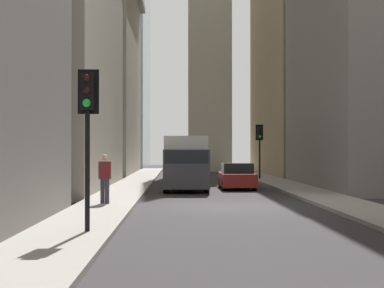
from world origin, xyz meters
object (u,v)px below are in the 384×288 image
Objects in this scene: traffic_light_foreground at (87,112)px; delivery_truck at (186,163)px; traffic_light_midblock at (260,139)px; pedestrian at (105,177)px; sedan_red at (237,177)px.

delivery_truck is at bearing -8.51° from traffic_light_foreground.
traffic_light_midblock is 22.07m from pedestrian.
pedestrian is (7.85, 0.48, -1.91)m from traffic_light_foreground.
traffic_light_foreground is at bearing 171.49° from delivery_truck.
traffic_light_midblock reaches higher than delivery_truck.
pedestrian is at bearing 157.46° from traffic_light_midblock.
traffic_light_midblock is (9.59, -2.52, 2.25)m from sedan_red.
delivery_truck reaches higher than sedan_red.
sedan_red is 12.26m from pedestrian.
traffic_light_foreground is 8.09m from pedestrian.
delivery_truck is 3.55× the size of pedestrian.
traffic_light_midblock is at bearing -15.76° from traffic_light_foreground.
traffic_light_midblock is at bearing -26.66° from delivery_truck.
sedan_red is 1.09× the size of traffic_light_foreground.
delivery_truck is 10.21m from pedestrian.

